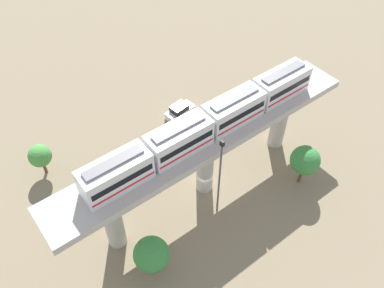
% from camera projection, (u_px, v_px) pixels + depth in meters
% --- Properties ---
extents(ground_plane, '(120.00, 120.00, 0.00)m').
position_uv_depth(ground_plane, '(204.00, 187.00, 47.66)').
color(ground_plane, '#84755B').
extents(viaduct, '(5.20, 35.80, 8.69)m').
position_uv_depth(viaduct, '(206.00, 149.00, 42.75)').
color(viaduct, '#B7B2AA').
rests_on(viaduct, ground).
extents(train, '(2.64, 27.45, 3.24)m').
position_uv_depth(train, '(207.00, 124.00, 40.22)').
color(train, silver).
rests_on(train, viaduct).
extents(parked_car_orange, '(2.09, 4.32, 1.76)m').
position_uv_depth(parked_car_orange, '(197.00, 139.00, 51.92)').
color(parked_car_orange, orange).
rests_on(parked_car_orange, ground).
extents(parked_car_black, '(1.88, 4.24, 1.76)m').
position_uv_depth(parked_car_black, '(98.00, 178.00, 47.58)').
color(parked_car_black, black).
rests_on(parked_car_black, ground).
extents(parked_car_white, '(2.36, 4.41, 1.76)m').
position_uv_depth(parked_car_white, '(180.00, 111.00, 55.55)').
color(parked_car_white, white).
rests_on(parked_car_white, ground).
extents(tree_near_viaduct, '(3.40, 3.40, 5.49)m').
position_uv_depth(tree_near_viaduct, '(305.00, 160.00, 45.50)').
color(tree_near_viaduct, brown).
rests_on(tree_near_viaduct, ground).
extents(tree_mid_lot, '(2.71, 2.71, 4.36)m').
position_uv_depth(tree_mid_lot, '(40.00, 156.00, 47.01)').
color(tree_mid_lot, brown).
rests_on(tree_mid_lot, ground).
extents(tree_far_corner, '(3.50, 3.50, 4.96)m').
position_uv_depth(tree_far_corner, '(151.00, 254.00, 38.28)').
color(tree_far_corner, brown).
rests_on(tree_far_corner, ground).
extents(signal_post, '(0.44, 0.28, 11.29)m').
position_uv_depth(signal_post, '(220.00, 176.00, 40.92)').
color(signal_post, '#4C4C51').
rests_on(signal_post, ground).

